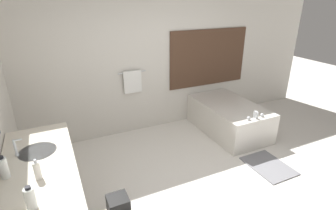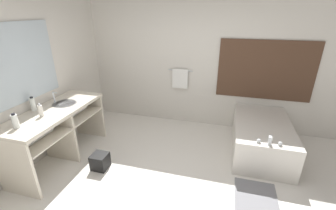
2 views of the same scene
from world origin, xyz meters
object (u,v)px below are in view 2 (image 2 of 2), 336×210
Objects in this scene: bathtub at (261,136)px; water_bottle_2 at (15,121)px; soap_dispenser at (41,111)px; water_bottle_1 at (33,104)px; waste_bin at (100,161)px.

bathtub is 3.68m from water_bottle_2.
bathtub is 7.87× the size of soap_dispenser.
waste_bin is at bearing 2.94° from water_bottle_1.
water_bottle_2 is at bearing -151.91° from bathtub.
water_bottle_1 reaches higher than water_bottle_2.
water_bottle_1 is at bearing -160.61° from bathtub.
waste_bin is (0.76, 0.55, -0.87)m from water_bottle_2.
soap_dispenser is (-3.14, -1.33, 0.68)m from bathtub.
water_bottle_1 is 1.12× the size of soap_dispenser.
soap_dispenser reaches higher than waste_bin.
water_bottle_2 is (-3.19, -1.70, 0.69)m from bathtub.
bathtub is 3.67m from water_bottle_1.
water_bottle_2 is (0.21, -0.50, -0.01)m from water_bottle_1.
water_bottle_2 is 0.37m from soap_dispenser.
water_bottle_1 is (-3.40, -1.20, 0.69)m from bathtub.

